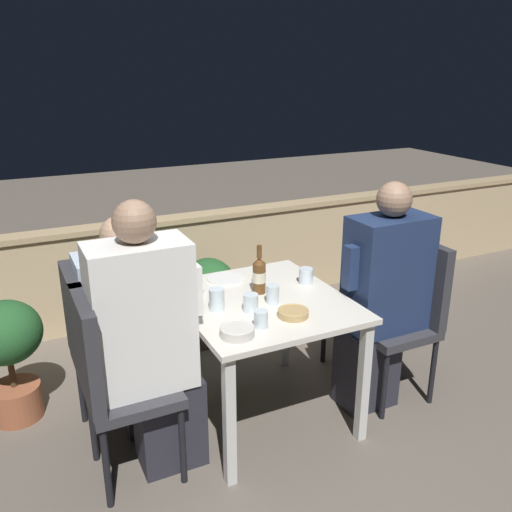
# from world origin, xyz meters

# --- Properties ---
(ground_plane) EXTENTS (16.00, 16.00, 0.00)m
(ground_plane) POSITION_xyz_m (0.00, 0.00, 0.00)
(ground_plane) COLOR #665B51
(parapet_wall) EXTENTS (9.00, 0.18, 0.79)m
(parapet_wall) POSITION_xyz_m (0.00, 1.53, 0.40)
(parapet_wall) COLOR tan
(parapet_wall) RESTS_ON ground_plane
(dining_table) EXTENTS (0.85, 0.95, 0.72)m
(dining_table) POSITION_xyz_m (0.00, 0.00, 0.62)
(dining_table) COLOR silver
(dining_table) RESTS_ON ground_plane
(planter_hedge) EXTENTS (0.79, 0.47, 0.60)m
(planter_hedge) POSITION_xyz_m (-0.13, 1.00, 0.34)
(planter_hedge) COLOR brown
(planter_hedge) RESTS_ON ground_plane
(chair_left_near) EXTENTS (0.42, 0.41, 0.95)m
(chair_left_near) POSITION_xyz_m (-0.85, -0.15, 0.57)
(chair_left_near) COLOR #333338
(chair_left_near) RESTS_ON ground_plane
(person_white_polo) EXTENTS (0.51, 0.26, 1.36)m
(person_white_polo) POSITION_xyz_m (-0.65, -0.15, 0.68)
(person_white_polo) COLOR #282833
(person_white_polo) RESTS_ON ground_plane
(chair_left_far) EXTENTS (0.42, 0.41, 0.95)m
(chair_left_far) POSITION_xyz_m (-0.85, 0.19, 0.57)
(chair_left_far) COLOR #333338
(chair_left_far) RESTS_ON ground_plane
(person_blue_shirt) EXTENTS (0.51, 0.26, 1.20)m
(person_blue_shirt) POSITION_xyz_m (-0.65, 0.19, 0.60)
(person_blue_shirt) COLOR #282833
(person_blue_shirt) RESTS_ON ground_plane
(chair_right_near) EXTENTS (0.42, 0.41, 0.95)m
(chair_right_near) POSITION_xyz_m (0.87, -0.16, 0.57)
(chair_right_near) COLOR #333338
(chair_right_near) RESTS_ON ground_plane
(person_navy_jumper) EXTENTS (0.51, 0.26, 1.32)m
(person_navy_jumper) POSITION_xyz_m (0.67, -0.16, 0.66)
(person_navy_jumper) COLOR #282833
(person_navy_jumper) RESTS_ON ground_plane
(chair_right_far) EXTENTS (0.42, 0.41, 0.95)m
(chair_right_far) POSITION_xyz_m (0.90, 0.16, 0.57)
(chair_right_far) COLOR #333338
(chair_right_far) RESTS_ON ground_plane
(beer_bottle) EXTENTS (0.07, 0.07, 0.27)m
(beer_bottle) POSITION_xyz_m (0.03, 0.08, 0.82)
(beer_bottle) COLOR brown
(beer_bottle) RESTS_ON dining_table
(plate_0) EXTENTS (0.21, 0.21, 0.01)m
(plate_0) POSITION_xyz_m (-0.06, 0.34, 0.72)
(plate_0) COLOR white
(plate_0) RESTS_ON dining_table
(bowl_0) EXTENTS (0.15, 0.15, 0.04)m
(bowl_0) POSITION_xyz_m (0.05, -0.26, 0.74)
(bowl_0) COLOR tan
(bowl_0) RESTS_ON dining_table
(bowl_1) EXTENTS (0.16, 0.16, 0.05)m
(bowl_1) POSITION_xyz_m (-0.29, -0.32, 0.74)
(bowl_1) COLOR beige
(bowl_1) RESTS_ON dining_table
(glass_cup_0) EXTENTS (0.07, 0.07, 0.08)m
(glass_cup_0) POSITION_xyz_m (-0.15, -0.29, 0.76)
(glass_cup_0) COLOR silver
(glass_cup_0) RESTS_ON dining_table
(glass_cup_1) EXTENTS (0.08, 0.08, 0.09)m
(glass_cup_1) POSITION_xyz_m (-0.12, -0.11, 0.76)
(glass_cup_1) COLOR silver
(glass_cup_1) RESTS_ON dining_table
(glass_cup_2) EXTENTS (0.07, 0.07, 0.10)m
(glass_cup_2) POSITION_xyz_m (0.03, -0.07, 0.77)
(glass_cup_2) COLOR silver
(glass_cup_2) RESTS_ON dining_table
(glass_cup_3) EXTENTS (0.08, 0.08, 0.11)m
(glass_cup_3) POSITION_xyz_m (-0.26, -0.02, 0.77)
(glass_cup_3) COLOR silver
(glass_cup_3) RESTS_ON dining_table
(glass_cup_4) EXTENTS (0.08, 0.08, 0.09)m
(glass_cup_4) POSITION_xyz_m (0.32, 0.09, 0.76)
(glass_cup_4) COLOR silver
(glass_cup_4) RESTS_ON dining_table
(fork_0) EXTENTS (0.12, 0.14, 0.01)m
(fork_0) POSITION_xyz_m (-0.30, 0.17, 0.72)
(fork_0) COLOR silver
(fork_0) RESTS_ON dining_table
(potted_plant) EXTENTS (0.39, 0.39, 0.71)m
(potted_plant) POSITION_xyz_m (-1.26, 0.58, 0.43)
(potted_plant) COLOR #9E5638
(potted_plant) RESTS_ON ground_plane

